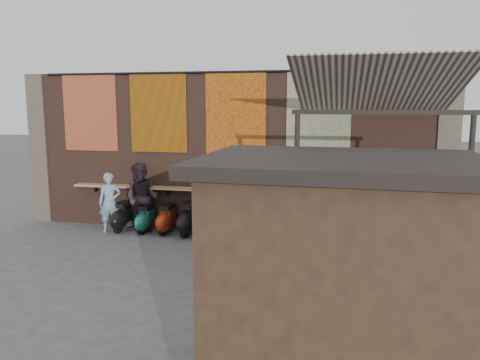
{
  "coord_description": "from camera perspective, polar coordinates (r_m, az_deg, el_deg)",
  "views": [
    {
      "loc": [
        2.86,
        -8.72,
        3.21
      ],
      "look_at": [
        0.69,
        1.2,
        1.56
      ],
      "focal_mm": 35.0,
      "sensor_mm": 36.0,
      "label": 1
    }
  ],
  "objects": [
    {
      "name": "tapestry_multi",
      "position": [
        11.22,
        9.55,
        8.02
      ],
      "size": [
        1.5,
        0.02,
        2.0
      ],
      "primitive_type": "cube",
      "color": "#2A4A9D",
      "rests_on": "brick_wall"
    },
    {
      "name": "awning_canvas",
      "position": [
        9.65,
        16.42,
        10.88
      ],
      "size": [
        3.2,
        3.28,
        0.97
      ],
      "primitive_type": "cube",
      "rotation": [
        -0.28,
        0.0,
        0.0
      ],
      "color": "beige",
      "rests_on": "brick_wall"
    },
    {
      "name": "tapestry_redgold",
      "position": [
        12.93,
        -17.82,
        7.86
      ],
      "size": [
        1.5,
        0.02,
        2.0
      ],
      "primitive_type": "cube",
      "color": "maroon",
      "rests_on": "brick_wall"
    },
    {
      "name": "ground",
      "position": [
        9.72,
        -5.6,
        -10.1
      ],
      "size": [
        70.0,
        70.0,
        0.0
      ],
      "primitive_type": "plane",
      "color": "#474749",
      "rests_on": "ground"
    },
    {
      "name": "shelf_box",
      "position": [
        11.56,
        -2.42,
        -0.52
      ],
      "size": [
        0.66,
        0.33,
        0.26
      ],
      "primitive_type": "cube",
      "color": "white",
      "rests_on": "eating_counter"
    },
    {
      "name": "awning_ledger",
      "position": [
        11.25,
        15.95,
        12.65
      ],
      "size": [
        3.3,
        0.08,
        0.12
      ],
      "primitive_type": "cube",
      "color": "#33261C",
      "rests_on": "brick_wall"
    },
    {
      "name": "tapestry_sun",
      "position": [
        12.09,
        -9.93,
        8.09
      ],
      "size": [
        1.5,
        0.02,
        2.0
      ],
      "primitive_type": "cube",
      "color": "orange",
      "rests_on": "brick_wall"
    },
    {
      "name": "scooter_stool_4",
      "position": [
        11.54,
        -3.43,
        -5.12
      ],
      "size": [
        0.34,
        0.75,
        0.71
      ],
      "primitive_type": null,
      "color": "navy",
      "rests_on": "ground"
    },
    {
      "name": "brick_wall",
      "position": [
        11.83,
        -1.73,
        3.35
      ],
      "size": [
        10.0,
        0.4,
        4.0
      ],
      "primitive_type": "cube",
      "color": "brown",
      "rests_on": "ground"
    },
    {
      "name": "scooter_stool_2",
      "position": [
        11.91,
        -8.96,
        -4.74
      ],
      "size": [
        0.34,
        0.76,
        0.72
      ],
      "primitive_type": null,
      "color": "#9A2B0E",
      "rests_on": "ground"
    },
    {
      "name": "eating_counter",
      "position": [
        11.61,
        -2.15,
        -1.26
      ],
      "size": [
        8.0,
        0.32,
        0.05
      ],
      "primitive_type": "cube",
      "color": "#9E7A51",
      "rests_on": "brick_wall"
    },
    {
      "name": "stall_sign",
      "position": [
        5.61,
        12.32,
        -4.69
      ],
      "size": [
        1.2,
        0.07,
        0.5
      ],
      "primitive_type": "cube",
      "rotation": [
        0.0,
        0.0,
        -0.03
      ],
      "color": "gold",
      "rests_on": "market_stall"
    },
    {
      "name": "pier_left",
      "position": [
        14.03,
        -22.85,
        3.55
      ],
      "size": [
        0.5,
        0.5,
        4.0
      ],
      "primitive_type": "cube",
      "color": "#4C4238",
      "rests_on": "ground"
    },
    {
      "name": "scooter_stool_6",
      "position": [
        11.28,
        1.85,
        -5.36
      ],
      "size": [
        0.35,
        0.78,
        0.74
      ],
      "primitive_type": null,
      "color": "#10502C",
      "rests_on": "ground"
    },
    {
      "name": "diner_right",
      "position": [
        12.0,
        -11.85,
        -2.15
      ],
      "size": [
        0.88,
        0.69,
        1.77
      ],
      "primitive_type": "imported",
      "rotation": [
        0.0,
        0.0,
        -0.02
      ],
      "color": "#292026",
      "rests_on": "ground"
    },
    {
      "name": "shopper_navy",
      "position": [
        9.64,
        16.2,
        -5.71
      ],
      "size": [
        0.98,
        0.83,
        1.57
      ],
      "primitive_type": "imported",
      "rotation": [
        0.0,
        0.0,
        3.73
      ],
      "color": "black",
      "rests_on": "ground"
    },
    {
      "name": "scooter_stool_3",
      "position": [
        11.67,
        -6.36,
        -4.77
      ],
      "size": [
        0.38,
        0.84,
        0.8
      ],
      "primitive_type": null,
      "color": "black",
      "rests_on": "ground"
    },
    {
      "name": "shopper_tan",
      "position": [
        9.37,
        14.04,
        -5.78
      ],
      "size": [
        0.97,
        0.9,
        1.66
      ],
      "primitive_type": "imported",
      "rotation": [
        0.0,
        0.0,
        0.63
      ],
      "color": "#998761",
      "rests_on": "ground"
    },
    {
      "name": "shopper_grey",
      "position": [
        8.33,
        17.13,
        -8.33
      ],
      "size": [
        1.11,
        1.05,
        1.51
      ],
      "primitive_type": "imported",
      "rotation": [
        0.0,
        0.0,
        2.45
      ],
      "color": "#5A5B5F",
      "rests_on": "ground"
    },
    {
      "name": "hang_rail",
      "position": [
        11.58,
        -2.06,
        13.03
      ],
      "size": [
        9.5,
        0.06,
        0.06
      ],
      "primitive_type": "cylinder",
      "rotation": [
        0.0,
        1.57,
        0.0
      ],
      "color": "black",
      "rests_on": "brick_wall"
    },
    {
      "name": "tapestry_orange",
      "position": [
        11.49,
        -0.56,
        8.18
      ],
      "size": [
        1.5,
        0.02,
        2.0
      ],
      "primitive_type": "cube",
      "color": "#B96317",
      "rests_on": "brick_wall"
    },
    {
      "name": "scooter_stool_0",
      "position": [
        12.39,
        -14.15,
        -4.34
      ],
      "size": [
        0.35,
        0.77,
        0.73
      ],
      "primitive_type": null,
      "color": "black",
      "rests_on": "ground"
    },
    {
      "name": "stall_shelf",
      "position": [
        5.9,
        12.01,
        -13.53
      ],
      "size": [
        1.99,
        0.15,
        0.06
      ],
      "primitive_type": "cube",
      "rotation": [
        0.0,
        0.0,
        -0.03
      ],
      "color": "#473321",
      "rests_on": "market_stall"
    },
    {
      "name": "scooter_stool_5",
      "position": [
        11.38,
        -0.93,
        -5.32
      ],
      "size": [
        0.33,
        0.74,
        0.71
      ],
      "primitive_type": null,
      "color": "#0D1390",
      "rests_on": "ground"
    },
    {
      "name": "stall_roof",
      "position": [
        4.56,
        12.33,
        2.03
      ],
      "size": [
        2.73,
        2.13,
        0.12
      ],
      "primitive_type": "cube",
      "rotation": [
        0.0,
        0.0,
        -0.03
      ],
      "color": "black",
      "rests_on": "market_stall"
    },
    {
      "name": "market_stall",
      "position": [
        4.91,
        11.77,
        -13.9
      ],
      "size": [
        2.44,
        1.86,
        2.6
      ],
      "primitive_type": "cube",
      "rotation": [
        0.0,
        0.0,
        -0.03
      ],
      "color": "black",
      "rests_on": "ground"
    },
    {
      "name": "scooter_stool_7",
      "position": [
        11.22,
        4.86,
        -5.67
      ],
      "size": [
        0.32,
        0.7,
        0.67
      ],
      "primitive_type": null,
      "color": "#A11535",
      "rests_on": "ground"
    },
    {
      "name": "scooter_stool_8",
      "position": [
        11.08,
        7.97,
        -5.55
      ],
      "size": [
        0.38,
        0.84,
        0.8
      ],
      "primitive_type": null,
      "color": "maroon",
      "rests_on": "ground"
    },
    {
      "name": "pier_right",
      "position": [
        11.72,
        23.79,
        2.51
      ],
      "size": [
        0.5,
        0.5,
        4.0
      ],
      "primitive_type": "cube",
      "color": "#4C4238",
      "rests_on": "ground"
    },
    {
      "name": "awning_header",
      "position": [
        8.15,
        16.99,
        7.91
      ],
      "size": [
        3.0,
        0.08,
        0.08
      ],
      "primitive_type": "cube",
      "color": "black",
      "rests_on": "awning_post_left"
    },
    {
      "name": "diner_left",
      "position": [
        12.27,
        -15.59,
        -2.65
      ],
      "size": [
        0.65,
        0.55,
        1.51
      ],
      "primitive_type": "imported",
      "rotation": [
        0.0,
        0.0,
        0.4
      ],
      "color": "#7899AF",
      "rests_on": "ground"
    },
    {
      "name": "scooter_stool_1",
      "position": [
        12.12,
        -11.47,
        -4.65
      ],
      "size": [
        0.32,
        0.72,
        0.68
      ],
      "primitive_type": null,
      "color": "#1A695E",
      "rests_on": "ground"
    },
    {
      "name": "scooter_stool_9",
      "position": [
        11.13,
        10.99,
        -5.83
      ],
      "size": [
        0.33,
        0.74,
        0.7
      ],
      "primitive_type": null,
      "color": "#141B4D",
      "rests_on": "ground"
    },
    {
      "name": "awning_post_left",
      "position": [
        8.32,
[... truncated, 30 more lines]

